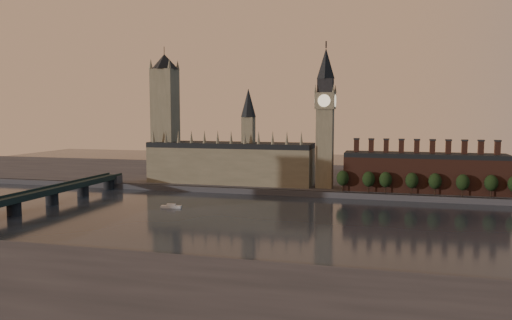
{
  "coord_description": "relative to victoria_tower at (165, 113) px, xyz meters",
  "views": [
    {
      "loc": [
        55.08,
        -257.77,
        59.84
      ],
      "look_at": [
        -27.95,
        55.0,
        28.66
      ],
      "focal_mm": 35.0,
      "sensor_mm": 36.0,
      "label": 1
    }
  ],
  "objects": [
    {
      "name": "embankment_tree_4",
      "position": [
        206.38,
        -20.19,
        -45.62
      ],
      "size": [
        8.6,
        8.6,
        14.88
      ],
      "color": "black",
      "rests_on": "north_bank"
    },
    {
      "name": "embankment_tree_6",
      "position": [
        241.27,
        -19.78,
        -45.62
      ],
      "size": [
        8.6,
        8.6,
        14.88
      ],
      "color": "black",
      "rests_on": "north_bank"
    },
    {
      "name": "embankment_tree_0",
      "position": [
        144.83,
        -20.59,
        -45.62
      ],
      "size": [
        8.6,
        8.6,
        14.88
      ],
      "color": "black",
      "rests_on": "north_bank"
    },
    {
      "name": "big_ben",
      "position": [
        130.0,
        -5.0,
        -2.26
      ],
      "size": [
        15.0,
        15.0,
        107.0
      ],
      "color": "gray",
      "rests_on": "north_bank"
    },
    {
      "name": "embankment_tree_1",
      "position": [
        162.69,
        -21.38,
        -45.62
      ],
      "size": [
        8.6,
        8.6,
        14.88
      ],
      "color": "black",
      "rests_on": "north_bank"
    },
    {
      "name": "north_bank",
      "position": [
        120.0,
        63.04,
        -57.09
      ],
      "size": [
        900.0,
        182.0,
        4.0
      ],
      "color": "#4E4D53",
      "rests_on": "ground"
    },
    {
      "name": "palace_of_westminster",
      "position": [
        55.59,
        -0.09,
        -37.46
      ],
      "size": [
        130.0,
        30.3,
        74.0
      ],
      "color": "gray",
      "rests_on": "north_bank"
    },
    {
      "name": "river_boat",
      "position": [
        44.69,
        -88.86,
        -58.12
      ],
      "size": [
        13.1,
        5.87,
        2.53
      ],
      "rotation": [
        0.0,
        0.0,
        0.18
      ],
      "color": "silver",
      "rests_on": "ground"
    },
    {
      "name": "embankment_tree_3",
      "position": [
        191.39,
        -20.77,
        -45.62
      ],
      "size": [
        8.6,
        8.6,
        14.88
      ],
      "color": "black",
      "rests_on": "north_bank"
    },
    {
      "name": "victoria_tower",
      "position": [
        0.0,
        0.0,
        0.0
      ],
      "size": [
        24.0,
        24.0,
        108.0
      ],
      "color": "gray",
      "rests_on": "north_bank"
    },
    {
      "name": "chimney_block",
      "position": [
        200.0,
        -5.0,
        -41.27
      ],
      "size": [
        110.0,
        25.0,
        37.0
      ],
      "color": "#512A1F",
      "rests_on": "north_bank"
    },
    {
      "name": "ground",
      "position": [
        120.0,
        -115.0,
        -59.09
      ],
      "size": [
        900.0,
        900.0,
        0.0
      ],
      "primitive_type": "plane",
      "color": "black",
      "rests_on": "ground"
    },
    {
      "name": "embankment_tree_5",
      "position": [
        223.61,
        -21.44,
        -45.62
      ],
      "size": [
        8.6,
        8.6,
        14.88
      ],
      "color": "black",
      "rests_on": "north_bank"
    },
    {
      "name": "westminster_bridge",
      "position": [
        -35.0,
        -117.7,
        -51.65
      ],
      "size": [
        14.0,
        200.0,
        11.55
      ],
      "color": "black",
      "rests_on": "ground"
    },
    {
      "name": "embankment_tree_2",
      "position": [
        174.08,
        -20.85,
        -45.62
      ],
      "size": [
        8.6,
        8.6,
        14.88
      ],
      "color": "black",
      "rests_on": "north_bank"
    }
  ]
}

